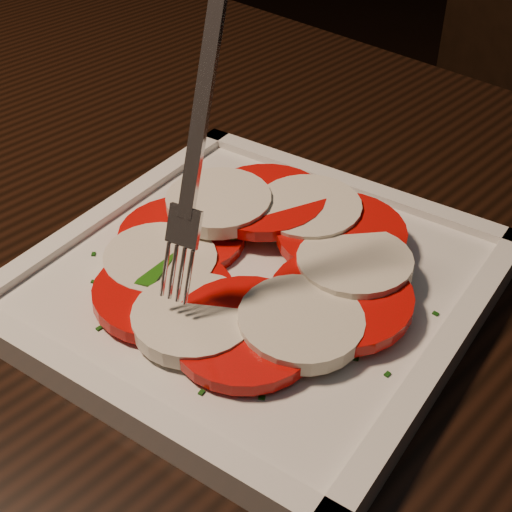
# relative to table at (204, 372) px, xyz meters

# --- Properties ---
(table) EXTENTS (1.26, 0.89, 0.75)m
(table) POSITION_rel_table_xyz_m (0.00, 0.00, 0.00)
(table) COLOR black
(table) RESTS_ON ground
(chair) EXTENTS (0.53, 0.53, 0.93)m
(chair) POSITION_rel_table_xyz_m (-0.12, 0.83, -0.12)
(chair) COLOR black
(chair) RESTS_ON ground
(plate) EXTENTS (0.28, 0.28, 0.01)m
(plate) POSITION_rel_table_xyz_m (0.04, 0.01, 0.11)
(plate) COLOR silver
(plate) RESTS_ON table
(caprese_salad) EXTENTS (0.21, 0.21, 0.03)m
(caprese_salad) POSITION_rel_table_xyz_m (0.04, 0.01, 0.12)
(caprese_salad) COLOR #C60405
(caprese_salad) RESTS_ON plate
(fork) EXTENTS (0.04, 0.07, 0.16)m
(fork) POSITION_rel_table_xyz_m (0.03, -0.02, 0.22)
(fork) COLOR white
(fork) RESTS_ON caprese_salad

